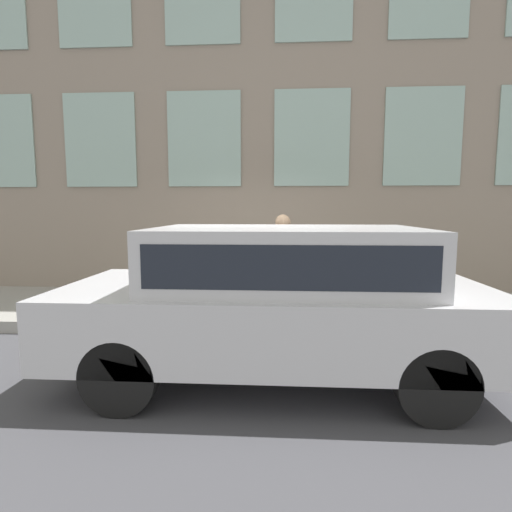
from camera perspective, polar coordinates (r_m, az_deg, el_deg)
name	(u,v)px	position (r m, az deg, el deg)	size (l,w,h in m)	color
ground_plane	(247,339)	(5.53, -1.36, -11.71)	(80.00, 80.00, 0.00)	#47474C
sidewalk	(253,309)	(6.71, -0.43, -7.63)	(2.51, 60.00, 0.18)	#9E9B93
building_facade	(258,24)	(8.63, 0.30, 30.28)	(0.33, 40.00, 10.40)	gray
fire_hydrant	(229,289)	(6.09, -3.95, -4.69)	(0.31, 0.43, 0.73)	red
person	(283,252)	(6.28, 3.82, 0.51)	(0.36, 0.24, 1.49)	#726651
parked_truck_silver_near	(280,292)	(4.09, 3.47, -5.22)	(1.87, 4.24, 1.56)	black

